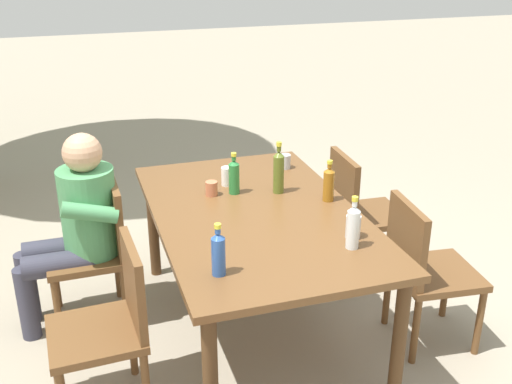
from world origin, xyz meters
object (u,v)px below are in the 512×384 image
at_px(bottle_amber, 329,183).
at_px(cup_terracotta, 212,188).
at_px(bottle_green, 234,176).
at_px(backpack_by_far_side, 220,204).
at_px(chair_far_left, 111,320).
at_px(chair_near_right, 359,209).
at_px(chair_far_right, 98,245).
at_px(person_in_white_shirt, 76,222).
at_px(bottle_olive, 279,171).
at_px(cup_steel, 285,161).
at_px(chair_near_left, 424,266).
at_px(dining_table, 256,225).
at_px(bottle_blue, 218,253).
at_px(cup_white, 227,176).
at_px(cup_glass, 353,227).
at_px(bottle_clear, 353,226).

xyz_separation_m(bottle_amber, cup_terracotta, (0.28, 0.62, -0.06)).
height_order(bottle_green, backpack_by_far_side, bottle_green).
relative_size(chair_far_left, chair_near_right, 1.00).
height_order(chair_far_right, person_in_white_shirt, person_in_white_shirt).
distance_m(bottle_olive, cup_steel, 0.42).
bearing_deg(bottle_green, chair_near_left, -127.59).
relative_size(dining_table, chair_far_left, 2.05).
xyz_separation_m(bottle_blue, backpack_by_far_side, (2.00, -0.51, -0.69)).
bearing_deg(cup_white, cup_steel, -69.19).
bearing_deg(chair_near_left, cup_steel, 25.06).
distance_m(bottle_amber, cup_steel, 0.57).
relative_size(chair_near_right, backpack_by_far_side, 2.27).
bearing_deg(cup_glass, bottle_olive, 13.74).
bearing_deg(bottle_blue, bottle_green, -20.03).
relative_size(dining_table, bottle_blue, 7.06).
relative_size(bottle_clear, bottle_olive, 0.86).
relative_size(chair_near_right, cup_white, 7.52).
height_order(chair_far_right, bottle_olive, bottle_olive).
xyz_separation_m(chair_far_right, cup_steel, (0.19, -1.24, 0.32)).
bearing_deg(dining_table, cup_glass, -139.67).
relative_size(chair_far_right, chair_near_left, 1.00).
bearing_deg(dining_table, backpack_by_far_side, -5.94).
bearing_deg(chair_near_right, chair_near_left, -179.98).
bearing_deg(chair_far_right, dining_table, -115.40).
bearing_deg(cup_glass, chair_near_left, -84.35).
relative_size(cup_steel, backpack_by_far_side, 0.24).
bearing_deg(cup_terracotta, cup_steel, -62.83).
relative_size(dining_table, cup_glass, 14.89).
distance_m(chair_near_left, bottle_green, 1.19).
distance_m(bottle_clear, cup_white, 1.04).
height_order(bottle_blue, bottle_olive, bottle_olive).
xyz_separation_m(chair_near_right, bottle_blue, (-0.99, 1.21, 0.38)).
relative_size(bottle_clear, cup_glass, 2.27).
height_order(chair_near_right, cup_glass, cup_glass).
bearing_deg(dining_table, chair_far_right, 64.60).
xyz_separation_m(chair_far_left, backpack_by_far_side, (1.81, -1.00, -0.30)).
distance_m(chair_far_right, cup_glass, 1.52).
xyz_separation_m(bottle_blue, bottle_olive, (0.81, -0.57, 0.03)).
height_order(person_in_white_shirt, bottle_clear, person_in_white_shirt).
xyz_separation_m(chair_far_left, bottle_olive, (0.62, -1.06, 0.41)).
distance_m(chair_near_left, bottle_olive, 0.98).
xyz_separation_m(bottle_clear, backpack_by_far_side, (1.95, 0.18, -0.70)).
bearing_deg(person_in_white_shirt, cup_terracotta, -97.13).
bearing_deg(chair_far_right, chair_near_right, -89.91).
distance_m(bottle_blue, cup_white, 1.06).
xyz_separation_m(chair_far_left, bottle_blue, (-0.19, -0.49, 0.38)).
bearing_deg(dining_table, bottle_olive, -43.07).
bearing_deg(cup_glass, backpack_by_far_side, 6.98).
bearing_deg(chair_near_left, bottle_clear, 105.36).
xyz_separation_m(bottle_green, backpack_by_far_side, (1.12, -0.19, -0.69)).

